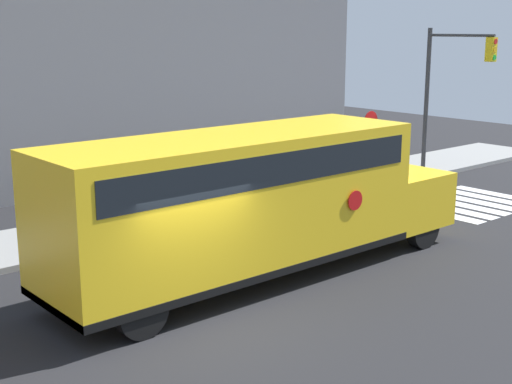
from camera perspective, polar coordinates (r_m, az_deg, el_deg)
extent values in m
plane|color=black|center=(13.55, -4.72, -10.41)|extent=(60.00, 60.00, 0.00)
cube|color=gray|center=(18.88, -16.44, -3.84)|extent=(44.00, 3.00, 0.15)
cube|color=white|center=(21.92, 14.13, -1.57)|extent=(0.50, 3.20, 0.01)
cube|color=white|center=(22.48, 15.16, -1.27)|extent=(0.50, 3.20, 0.01)
cube|color=white|center=(23.05, 16.15, -0.98)|extent=(0.50, 3.20, 0.01)
cube|color=white|center=(23.63, 17.09, -0.71)|extent=(0.50, 3.20, 0.01)
cube|color=white|center=(24.21, 17.98, -0.45)|extent=(0.50, 3.20, 0.01)
cube|color=white|center=(24.80, 18.83, -0.20)|extent=(0.50, 3.20, 0.01)
cube|color=yellow|center=(14.99, -1.67, -0.65)|extent=(8.46, 2.50, 2.77)
cube|color=yellow|center=(18.80, 10.84, -0.30)|extent=(2.01, 2.50, 1.34)
cube|color=black|center=(15.35, -1.64, -5.40)|extent=(8.46, 2.54, 0.16)
cube|color=black|center=(14.81, -1.69, 2.49)|extent=(7.79, 2.53, 0.64)
cylinder|color=red|center=(15.69, 7.95, -0.67)|extent=(0.44, 0.02, 0.44)
cylinder|color=black|center=(19.54, 8.11, -1.57)|extent=(1.00, 0.30, 1.00)
cylinder|color=black|center=(18.25, 13.20, -2.84)|extent=(1.00, 0.30, 1.00)
cylinder|color=black|center=(14.67, -13.66, -6.79)|extent=(1.00, 0.30, 1.00)
cylinder|color=black|center=(12.90, -9.19, -9.39)|extent=(1.00, 0.30, 1.00)
cylinder|color=#38383A|center=(24.71, 8.99, 3.04)|extent=(0.07, 0.07, 2.33)
cylinder|color=red|center=(24.52, 9.17, 5.63)|extent=(0.67, 0.03, 0.67)
cylinder|color=#38383A|center=(26.81, 13.47, 6.90)|extent=(0.16, 0.16, 5.37)
cylinder|color=#38383A|center=(25.94, 16.09, 11.95)|extent=(0.10, 2.57, 0.10)
cube|color=yellow|center=(25.32, 18.30, 10.77)|extent=(0.28, 0.28, 0.80)
cylinder|color=red|center=(25.23, 18.64, 11.34)|extent=(0.18, 0.02, 0.18)
cylinder|color=#EAB214|center=(25.24, 18.59, 10.75)|extent=(0.18, 0.02, 0.18)
cylinder|color=green|center=(25.25, 18.55, 10.16)|extent=(0.18, 0.02, 0.18)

